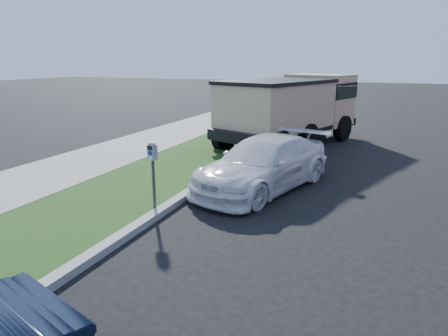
% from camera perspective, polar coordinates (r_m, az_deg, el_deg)
% --- Properties ---
extents(ground, '(120.00, 120.00, 0.00)m').
position_cam_1_polar(ground, '(7.92, 6.75, -9.79)').
color(ground, black).
rests_on(ground, ground).
extents(streetside, '(6.12, 50.00, 0.15)m').
position_cam_1_polar(streetside, '(12.07, -16.75, -1.17)').
color(streetside, gray).
rests_on(streetside, ground).
extents(parking_meter, '(0.23, 0.17, 1.49)m').
position_cam_1_polar(parking_meter, '(8.80, -10.16, 1.05)').
color(parking_meter, '#3F4247').
rests_on(parking_meter, ground).
extents(white_wagon, '(3.18, 5.04, 1.36)m').
position_cam_1_polar(white_wagon, '(10.65, 5.80, 0.70)').
color(white_wagon, white).
rests_on(white_wagon, ground).
extents(dump_truck, '(4.68, 7.41, 2.73)m').
position_cam_1_polar(dump_truck, '(16.41, 9.86, 8.68)').
color(dump_truck, black).
rests_on(dump_truck, ground).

